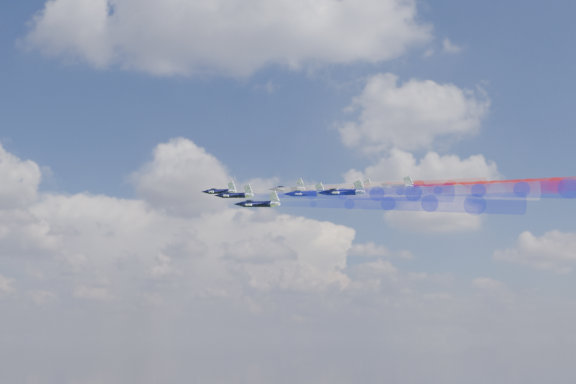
# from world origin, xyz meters

# --- Properties ---
(jet_lead) EXTENTS (14.09, 13.52, 6.31)m
(jet_lead) POSITION_xyz_m (-20.84, -13.92, 151.01)
(jet_lead) COLOR black
(trail_lead) EXTENTS (40.02, 25.11, 9.25)m
(trail_lead) POSITION_xyz_m (2.46, -26.78, 148.10)
(trail_lead) COLOR white
(jet_inner_left) EXTENTS (14.09, 13.52, 6.31)m
(jet_inner_left) POSITION_xyz_m (-15.15, -27.77, 146.90)
(jet_inner_left) COLOR black
(trail_inner_left) EXTENTS (40.02, 25.11, 9.25)m
(trail_inner_left) POSITION_xyz_m (8.15, -40.63, 143.99)
(trail_inner_left) COLOR #1A25E2
(jet_inner_right) EXTENTS (14.09, 13.52, 6.31)m
(jet_inner_right) POSITION_xyz_m (-4.64, -9.84, 152.35)
(jet_inner_right) COLOR black
(trail_inner_right) EXTENTS (40.02, 25.11, 9.25)m
(trail_inner_right) POSITION_xyz_m (18.67, -22.69, 149.44)
(trail_inner_right) COLOR red
(jet_outer_left) EXTENTS (14.09, 13.52, 6.31)m
(jet_outer_left) POSITION_xyz_m (-8.10, -45.56, 141.15)
(jet_outer_left) COLOR black
(trail_outer_left) EXTENTS (40.02, 25.11, 9.25)m
(trail_outer_left) POSITION_xyz_m (15.20, -58.42, 138.24)
(trail_outer_left) COLOR #1A25E2
(jet_center_third) EXTENTS (14.09, 13.52, 6.31)m
(jet_center_third) POSITION_xyz_m (0.29, -27.12, 147.19)
(jet_center_third) COLOR black
(trail_center_third) EXTENTS (40.02, 25.11, 9.25)m
(trail_center_third) POSITION_xyz_m (23.60, -39.98, 144.28)
(trail_center_third) COLOR white
(jet_outer_right) EXTENTS (14.09, 13.52, 6.31)m
(jet_outer_right) POSITION_xyz_m (11.85, -9.00, 152.31)
(jet_outer_right) COLOR black
(trail_outer_right) EXTENTS (40.02, 25.11, 9.25)m
(trail_outer_right) POSITION_xyz_m (35.15, -21.86, 149.40)
(trail_outer_right) COLOR red
(jet_rear_left) EXTENTS (14.09, 13.52, 6.31)m
(jet_rear_left) POSITION_xyz_m (7.98, -40.99, 144.25)
(jet_rear_left) COLOR black
(trail_rear_left) EXTENTS (40.02, 25.11, 9.25)m
(trail_rear_left) POSITION_xyz_m (31.28, -53.85, 141.34)
(trail_rear_left) COLOR #1A25E2
(jet_rear_right) EXTENTS (14.09, 13.52, 6.31)m
(jet_rear_right) POSITION_xyz_m (19.58, -24.52, 149.09)
(jet_rear_right) COLOR black
(trail_rear_right) EXTENTS (40.02, 25.11, 9.25)m
(trail_rear_right) POSITION_xyz_m (42.88, -37.37, 146.18)
(trail_rear_right) COLOR red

